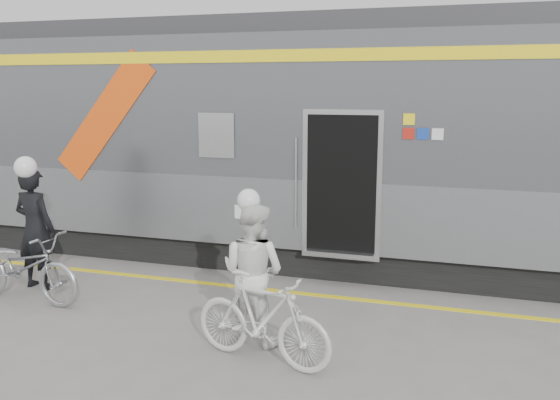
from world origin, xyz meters
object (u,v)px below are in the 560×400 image
at_px(woman, 253,272).
at_px(bicycle_right, 262,319).
at_px(bicycle_left, 22,267).
at_px(man, 35,228).

xyz_separation_m(woman, bicycle_right, (0.30, -0.55, -0.33)).
distance_m(bicycle_left, bicycle_right, 3.94).
height_order(bicycle_left, bicycle_right, bicycle_right).
relative_size(man, woman, 1.09).
xyz_separation_m(man, bicycle_left, (0.20, -0.55, -0.41)).
bearing_deg(bicycle_right, man, 84.35).
relative_size(man, bicycle_right, 1.08).
distance_m(man, bicycle_right, 4.29).
relative_size(woman, bicycle_right, 0.99).
bearing_deg(bicycle_right, woman, 41.36).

